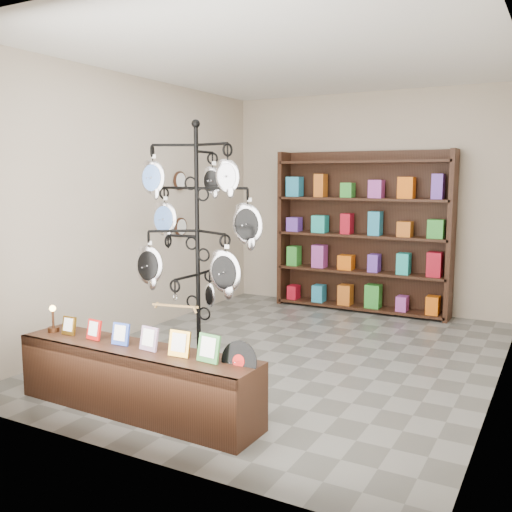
% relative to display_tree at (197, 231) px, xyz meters
% --- Properties ---
extents(ground, '(5.00, 5.00, 0.00)m').
position_rel_display_tree_xyz_m(ground, '(0.48, 0.98, -1.36)').
color(ground, slate).
rests_on(ground, ground).
extents(room_envelope, '(5.00, 5.00, 5.00)m').
position_rel_display_tree_xyz_m(room_envelope, '(0.48, 0.98, 0.49)').
color(room_envelope, '#B6A793').
rests_on(room_envelope, ground).
extents(display_tree, '(1.20, 1.09, 2.36)m').
position_rel_display_tree_xyz_m(display_tree, '(0.00, 0.00, 0.00)').
color(display_tree, black).
rests_on(display_tree, ground).
extents(front_shelf, '(2.16, 0.49, 0.76)m').
position_rel_display_tree_xyz_m(front_shelf, '(0.04, -0.93, -1.10)').
color(front_shelf, black).
rests_on(front_shelf, ground).
extents(back_shelving, '(2.42, 0.36, 2.20)m').
position_rel_display_tree_xyz_m(back_shelving, '(0.48, 3.28, -0.33)').
color(back_shelving, black).
rests_on(back_shelving, ground).
extents(wall_clocks, '(0.03, 0.24, 0.84)m').
position_rel_display_tree_xyz_m(wall_clocks, '(-1.49, 1.78, 0.14)').
color(wall_clocks, black).
rests_on(wall_clocks, ground).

